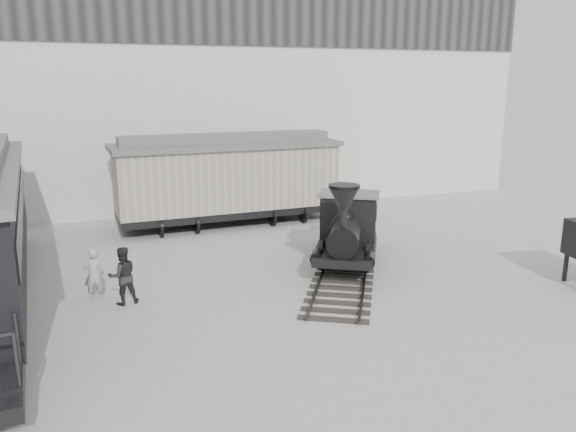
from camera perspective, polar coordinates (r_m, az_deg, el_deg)
name	(u,v)px	position (r m, az deg, el deg)	size (l,w,h in m)	color
ground	(340,313)	(15.97, 5.34, -9.83)	(90.00, 90.00, 0.00)	#9E9E9B
north_wall	(215,97)	(28.93, -7.42, 11.87)	(34.00, 2.51, 11.00)	silver
locomotive	(348,233)	(19.72, 6.08, -1.70)	(6.17, 8.72, 3.16)	black
boxcar	(228,177)	(25.25, -6.16, 3.92)	(10.13, 3.50, 4.10)	black
visitor_a	(94,274)	(17.50, -19.11, -5.63)	(0.58, 0.38, 1.60)	#B3B5A8
visitor_b	(123,276)	(16.96, -16.45, -5.83)	(0.83, 0.65, 1.71)	#252527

